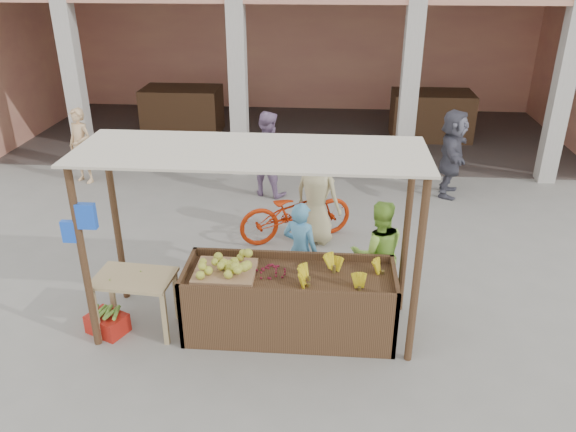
# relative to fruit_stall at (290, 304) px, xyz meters

# --- Properties ---
(ground) EXTENTS (60.00, 60.00, 0.00)m
(ground) POSITION_rel_fruit_stall_xyz_m (-0.50, 0.00, -0.40)
(ground) COLOR slate
(ground) RESTS_ON ground
(market_building) EXTENTS (14.40, 6.40, 4.20)m
(market_building) POSITION_rel_fruit_stall_xyz_m (-0.45, 8.93, 2.30)
(market_building) COLOR #E7A179
(market_building) RESTS_ON ground
(fruit_stall) EXTENTS (2.60, 0.95, 0.80)m
(fruit_stall) POSITION_rel_fruit_stall_xyz_m (0.00, 0.00, 0.00)
(fruit_stall) COLOR #513620
(fruit_stall) RESTS_ON ground
(stall_awning) EXTENTS (4.09, 1.35, 2.39)m
(stall_awning) POSITION_rel_fruit_stall_xyz_m (-0.51, 0.06, 1.58)
(stall_awning) COLOR #513620
(stall_awning) RESTS_ON ground
(banana_heap) EXTENTS (1.03, 0.56, 0.19)m
(banana_heap) POSITION_rel_fruit_stall_xyz_m (0.66, -0.01, 0.49)
(banana_heap) COLOR yellow
(banana_heap) RESTS_ON fruit_stall
(melon_tray) EXTENTS (0.75, 0.65, 0.20)m
(melon_tray) POSITION_rel_fruit_stall_xyz_m (-0.80, 0.00, 0.49)
(melon_tray) COLOR #A37854
(melon_tray) RESTS_ON fruit_stall
(berry_heap) EXTENTS (0.43, 0.35, 0.14)m
(berry_heap) POSITION_rel_fruit_stall_xyz_m (-0.22, 0.05, 0.47)
(berry_heap) COLOR maroon
(berry_heap) RESTS_ON fruit_stall
(side_table) EXTENTS (1.01, 0.72, 0.78)m
(side_table) POSITION_rel_fruit_stall_xyz_m (-1.92, -0.12, 0.24)
(side_table) COLOR tan
(side_table) RESTS_ON ground
(papaya_pile) EXTENTS (0.73, 0.42, 0.21)m
(papaya_pile) POSITION_rel_fruit_stall_xyz_m (-1.92, -0.12, 0.48)
(papaya_pile) COLOR #589330
(papaya_pile) RESTS_ON side_table
(red_crate) EXTENTS (0.58, 0.51, 0.25)m
(red_crate) POSITION_rel_fruit_stall_xyz_m (-2.31, -0.21, -0.28)
(red_crate) COLOR #AE1C12
(red_crate) RESTS_ON ground
(plantain_bundle) EXTENTS (0.37, 0.26, 0.07)m
(plantain_bundle) POSITION_rel_fruit_stall_xyz_m (-2.31, -0.21, -0.11)
(plantain_bundle) COLOR olive
(plantain_bundle) RESTS_ON red_crate
(produce_sacks) EXTENTS (0.74, 0.46, 0.56)m
(produce_sacks) POSITION_rel_fruit_stall_xyz_m (2.33, 5.43, -0.12)
(produce_sacks) COLOR maroon
(produce_sacks) RESTS_ON ground
(vendor_blue) EXTENTS (0.70, 0.62, 1.53)m
(vendor_blue) POSITION_rel_fruit_stall_xyz_m (0.09, 0.81, 0.36)
(vendor_blue) COLOR #54A0D0
(vendor_blue) RESTS_ON ground
(vendor_green) EXTENTS (0.82, 0.54, 1.59)m
(vendor_green) POSITION_rel_fruit_stall_xyz_m (1.12, 0.76, 0.40)
(vendor_green) COLOR #9CD74A
(vendor_green) RESTS_ON ground
(motorcycle) EXTENTS (1.46, 2.14, 1.06)m
(motorcycle) POSITION_rel_fruit_stall_xyz_m (-0.09, 2.55, 0.13)
(motorcycle) COLOR #A82606
(motorcycle) RESTS_ON ground
(shopper_c) EXTENTS (1.05, 0.93, 1.83)m
(shopper_c) POSITION_rel_fruit_stall_xyz_m (0.26, 2.52, 0.52)
(shopper_c) COLOR tan
(shopper_c) RESTS_ON ground
(shopper_d) EXTENTS (1.05, 1.79, 1.82)m
(shopper_d) POSITION_rel_fruit_stall_xyz_m (2.81, 4.72, 0.51)
(shopper_d) COLOR #4E4D5B
(shopper_d) RESTS_ON ground
(shopper_e) EXTENTS (0.74, 0.66, 1.63)m
(shopper_e) POSITION_rel_fruit_stall_xyz_m (-4.69, 4.83, 0.41)
(shopper_e) COLOR #DFB17C
(shopper_e) RESTS_ON ground
(shopper_f) EXTENTS (1.03, 0.81, 1.85)m
(shopper_f) POSITION_rel_fruit_stall_xyz_m (-0.79, 4.47, 0.52)
(shopper_f) COLOR #9B7CA6
(shopper_f) RESTS_ON ground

